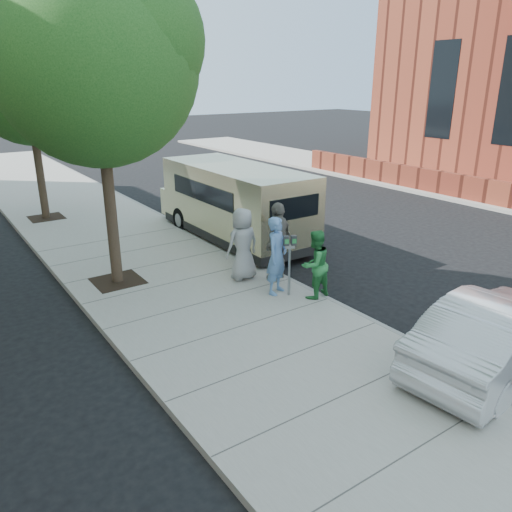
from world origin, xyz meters
The scene contains 13 objects.
ground centered at (0.00, 0.00, 0.00)m, with size 120.00×120.00×0.00m, color black.
sidewalk centered at (-1.00, 0.00, 0.07)m, with size 5.00×60.00×0.15m, color gray.
curb_face centered at (1.44, 0.00, 0.07)m, with size 0.12×60.00×0.16m, color gray.
church_wall centered at (13.50, 2.00, 0.65)m, with size 0.30×22.00×1.00m, color maroon.
tree_near centered at (-2.25, 2.40, 5.55)m, with size 4.62×4.60×7.53m.
tree_far centered at (-2.25, 10.00, 4.88)m, with size 3.92×3.80×6.49m.
parking_meter centered at (0.78, -0.80, 1.23)m, with size 0.32×0.22×1.49m.
van centered at (2.30, 4.05, 1.30)m, with size 2.28×6.66×2.46m.
sedan centered at (2.00, -5.34, 0.73)m, with size 1.55×4.44×1.46m, color #B6B7BE.
person_officer centered at (0.63, -0.51, 1.10)m, with size 0.69×0.45×1.89m, color #5A86C1.
person_green_shirt centered at (1.20, -1.22, 0.97)m, with size 0.80×0.62×1.64m, color #2B833E.
person_gray_shirt centered at (0.46, 0.72, 1.08)m, with size 0.91×0.59×1.87m, color #97989A.
person_striped_polo centered at (1.20, 0.20, 1.16)m, with size 1.19×0.50×2.03m, color slate.
Camera 1 is at (-6.13, -9.40, 5.04)m, focal length 35.00 mm.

